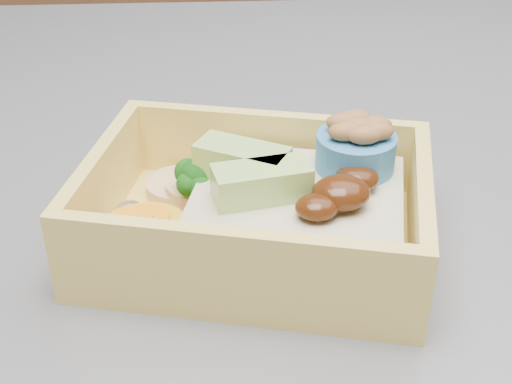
{
  "coord_description": "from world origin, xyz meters",
  "views": [
    {
      "loc": [
        -0.09,
        -0.51,
        1.18
      ],
      "look_at": [
        -0.07,
        -0.17,
        0.96
      ],
      "focal_mm": 50.0,
      "sensor_mm": 36.0,
      "label": 1
    }
  ],
  "objects": [
    {
      "name": "bento_box",
      "position": [
        -0.07,
        -0.16,
        0.95
      ],
      "size": [
        0.22,
        0.18,
        0.07
      ],
      "rotation": [
        0.0,
        0.0,
        -0.23
      ],
      "color": "#F0CF63",
      "rests_on": "island"
    }
  ]
}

